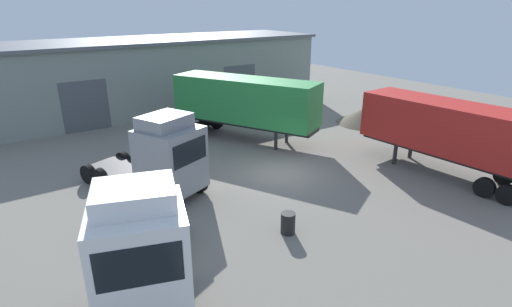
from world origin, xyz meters
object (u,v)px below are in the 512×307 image
at_px(container_trailer_green, 244,101).
at_px(tractor_unit_grey, 163,159).
at_px(gravel_pile, 365,115).
at_px(oil_drum, 288,223).
at_px(tractor_unit_white, 142,254).
at_px(container_trailer_teal, 448,129).

height_order(container_trailer_green, tractor_unit_grey, container_trailer_green).
bearing_deg(gravel_pile, oil_drum, -149.30).
xyz_separation_m(gravel_pile, oil_drum, (-14.74, -8.75, -0.19)).
relative_size(tractor_unit_grey, gravel_pile, 1.59).
bearing_deg(container_trailer_green, tractor_unit_white, -69.53).
xyz_separation_m(tractor_unit_white, container_trailer_green, (11.20, 11.74, 0.63)).
xyz_separation_m(container_trailer_teal, gravel_pile, (4.19, 8.86, -1.85)).
distance_m(tractor_unit_white, gravel_pile, 23.05).
relative_size(gravel_pile, oil_drum, 4.96).
relative_size(container_trailer_green, gravel_pile, 2.27).
height_order(container_trailer_teal, gravel_pile, container_trailer_teal).
xyz_separation_m(container_trailer_green, tractor_unit_grey, (-7.71, -4.87, -0.74)).
xyz_separation_m(container_trailer_green, container_trailer_teal, (5.48, -10.92, -0.13)).
bearing_deg(tractor_unit_white, container_trailer_green, 155.21).
bearing_deg(tractor_unit_white, container_trailer_teal, 111.69).
relative_size(container_trailer_green, container_trailer_teal, 1.08).
bearing_deg(container_trailer_green, tractor_unit_grey, -83.60).
height_order(container_trailer_green, container_trailer_teal, container_trailer_green).
bearing_deg(oil_drum, container_trailer_teal, -0.57).
distance_m(tractor_unit_grey, gravel_pile, 17.65).
bearing_deg(container_trailer_teal, tractor_unit_white, 89.38).
height_order(tractor_unit_grey, container_trailer_teal, tractor_unit_grey).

